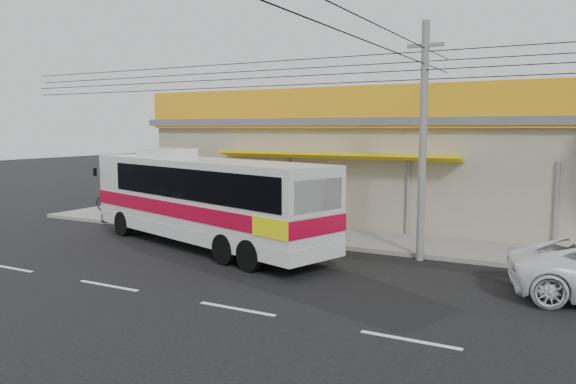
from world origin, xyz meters
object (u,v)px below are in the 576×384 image
motorbike_red (248,218)px  utility_pole (425,64)px  motorbike_dark (109,200)px  coach_bus (206,196)px

motorbike_red → utility_pole: bearing=-97.8°
motorbike_red → utility_pole: size_ratio=0.06×
motorbike_dark → utility_pole: 16.63m
coach_bus → motorbike_red: size_ratio=5.14×
motorbike_dark → motorbike_red: bearing=-98.8°
coach_bus → utility_pole: bearing=31.3°
motorbike_dark → utility_pole: bearing=-96.9°
coach_bus → motorbike_dark: bearing=173.5°
coach_bus → utility_pole: 8.30m
motorbike_dark → coach_bus: bearing=-113.0°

